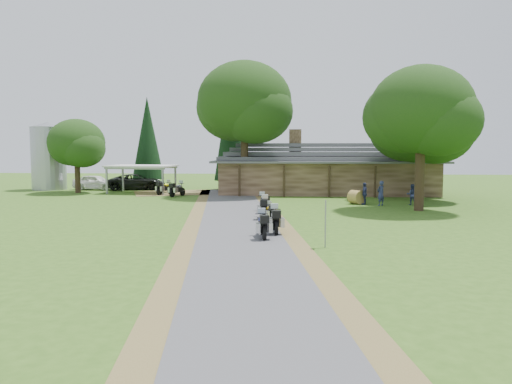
# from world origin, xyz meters

# --- Properties ---
(ground) EXTENTS (120.00, 120.00, 0.00)m
(ground) POSITION_xyz_m (0.00, 0.00, 0.00)
(ground) COLOR #345A19
(ground) RESTS_ON ground
(driveway) EXTENTS (51.95, 51.95, 0.00)m
(driveway) POSITION_xyz_m (-0.50, 4.00, 0.00)
(driveway) COLOR #444346
(driveway) RESTS_ON ground
(lodge) EXTENTS (21.40, 9.40, 4.90)m
(lodge) POSITION_xyz_m (6.00, 24.00, 2.45)
(lodge) COLOR #4E3A28
(lodge) RESTS_ON ground
(silo) EXTENTS (3.52, 3.52, 7.08)m
(silo) POSITION_xyz_m (-22.82, 25.84, 3.54)
(silo) COLOR gray
(silo) RESTS_ON ground
(carport) EXTENTS (6.62, 4.77, 2.70)m
(carport) POSITION_xyz_m (-11.91, 22.72, 1.35)
(carport) COLOR silver
(carport) RESTS_ON ground
(car_white_sedan) EXTENTS (3.30, 6.26, 1.99)m
(car_white_sedan) POSITION_xyz_m (-17.79, 25.76, 1.00)
(car_white_sedan) COLOR white
(car_white_sedan) RESTS_ON ground
(car_dark_suv) EXTENTS (3.96, 6.84, 2.46)m
(car_dark_suv) POSITION_xyz_m (-13.60, 26.32, 1.23)
(car_dark_suv) COLOR black
(car_dark_suv) RESTS_ON ground
(motorcycle_row_a) EXTENTS (0.95, 2.07, 1.36)m
(motorcycle_row_a) POSITION_xyz_m (1.32, -1.02, 0.68)
(motorcycle_row_a) COLOR navy
(motorcycle_row_a) RESTS_ON ground
(motorcycle_row_b) EXTENTS (0.89, 2.14, 1.42)m
(motorcycle_row_b) POSITION_xyz_m (1.87, 0.48, 0.71)
(motorcycle_row_b) COLOR #979A9E
(motorcycle_row_b) RESTS_ON ground
(motorcycle_row_c) EXTENTS (0.96, 1.76, 1.15)m
(motorcycle_row_c) POSITION_xyz_m (1.40, 4.58, 0.57)
(motorcycle_row_c) COLOR yellow
(motorcycle_row_c) RESTS_ON ground
(motorcycle_row_d) EXTENTS (0.70, 2.07, 1.41)m
(motorcycle_row_d) POSITION_xyz_m (1.03, 5.72, 0.71)
(motorcycle_row_d) COLOR orange
(motorcycle_row_d) RESTS_ON ground
(motorcycle_row_e) EXTENTS (1.11, 2.00, 1.30)m
(motorcycle_row_e) POSITION_xyz_m (0.80, 8.93, 0.65)
(motorcycle_row_e) COLOR black
(motorcycle_row_e) RESTS_ON ground
(motorcycle_carport_a) EXTENTS (1.44, 2.07, 1.35)m
(motorcycle_carport_a) POSITION_xyz_m (-9.22, 21.03, 0.68)
(motorcycle_carport_a) COLOR yellow
(motorcycle_carport_a) RESTS_ON ground
(motorcycle_carport_b) EXTENTS (1.37, 2.14, 1.40)m
(motorcycle_carport_b) POSITION_xyz_m (-7.62, 19.37, 0.70)
(motorcycle_carport_b) COLOR gray
(motorcycle_carport_b) RESTS_ON ground
(person_a) EXTENTS (0.77, 0.74, 2.20)m
(person_a) POSITION_xyz_m (9.43, 13.30, 1.10)
(person_a) COLOR navy
(person_a) RESTS_ON ground
(person_b) EXTENTS (0.59, 0.47, 1.88)m
(person_b) POSITION_xyz_m (11.88, 13.87, 0.94)
(person_b) COLOR navy
(person_b) RESTS_ON ground
(person_c) EXTENTS (0.54, 0.65, 2.00)m
(person_c) POSITION_xyz_m (8.29, 13.82, 1.00)
(person_c) COLOR navy
(person_c) RESTS_ON ground
(hay_bale) EXTENTS (1.44, 1.42, 1.07)m
(hay_bale) POSITION_xyz_m (7.73, 14.23, 0.54)
(hay_bale) COLOR olive
(hay_bale) RESTS_ON ground
(sign_post) EXTENTS (0.37, 0.06, 2.08)m
(sign_post) POSITION_xyz_m (4.19, -3.21, 1.04)
(sign_post) COLOR gray
(sign_post) RESTS_ON ground
(oak_lodge_left) EXTENTS (8.57, 8.57, 13.90)m
(oak_lodge_left) POSITION_xyz_m (-1.66, 20.85, 6.95)
(oak_lodge_left) COLOR #153510
(oak_lodge_left) RESTS_ON ground
(oak_lodge_right) EXTENTS (7.85, 7.85, 10.41)m
(oak_lodge_right) POSITION_xyz_m (13.32, 17.40, 5.21)
(oak_lodge_right) COLOR #153510
(oak_lodge_right) RESTS_ON ground
(oak_driveway) EXTENTS (7.12, 7.12, 11.28)m
(oak_driveway) POSITION_xyz_m (11.55, 10.38, 5.64)
(oak_driveway) COLOR #153510
(oak_driveway) RESTS_ON ground
(oak_silo) EXTENTS (5.42, 5.42, 7.87)m
(oak_silo) POSITION_xyz_m (-18.18, 22.31, 3.93)
(oak_silo) COLOR #153510
(oak_silo) RESTS_ON ground
(cedar_near) EXTENTS (3.79, 3.79, 13.24)m
(cedar_near) POSITION_xyz_m (-3.57, 27.20, 6.62)
(cedar_near) COLOR black
(cedar_near) RESTS_ON ground
(cedar_far) EXTENTS (3.50, 3.50, 10.01)m
(cedar_far) POSITION_xyz_m (-13.29, 29.60, 5.00)
(cedar_far) COLOR black
(cedar_far) RESTS_ON ground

